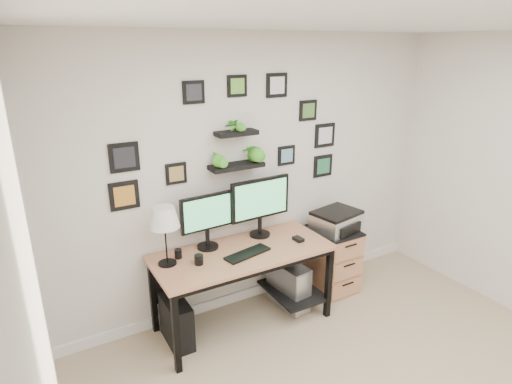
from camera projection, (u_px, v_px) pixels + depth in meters
room at (261, 289)px, 4.49m from camera, size 4.00×4.00×4.00m
desk at (244, 261)px, 3.87m from camera, size 1.60×0.70×0.75m
monitor_left at (207, 217)px, 3.74m from camera, size 0.50×0.20×0.51m
monitor_right at (260, 202)px, 3.98m from camera, size 0.61×0.20×0.57m
keyboard at (248, 254)px, 3.71m from camera, size 0.45×0.22×0.02m
mouse at (298, 239)px, 3.98m from camera, size 0.07×0.11×0.03m
table_lamp at (164, 219)px, 3.43m from camera, size 0.25×0.25×0.51m
mug at (199, 260)px, 3.54m from camera, size 0.07×0.07×0.08m
pen_cup at (178, 254)px, 3.64m from camera, size 0.06×0.06×0.08m
pc_tower_black at (177, 322)px, 3.70m from camera, size 0.18×0.41×0.41m
pc_tower_grey at (288, 285)px, 4.22m from camera, size 0.25×0.49×0.46m
file_cabinet at (332, 259)px, 4.52m from camera, size 0.43×0.53×0.67m
printer at (336, 221)px, 4.36m from camera, size 0.52×0.44×0.21m
wall_decor at (239, 143)px, 3.80m from camera, size 2.28×0.18×1.06m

